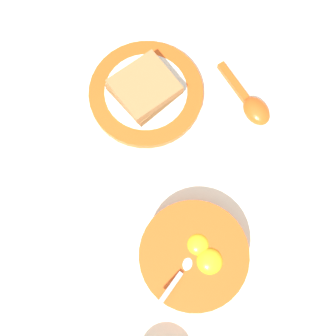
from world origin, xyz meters
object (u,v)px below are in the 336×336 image
(egg_bowl, at_px, (194,255))
(soup_spoon, at_px, (252,106))
(toast_sandwich, at_px, (145,87))
(toast_plate, at_px, (146,93))

(egg_bowl, height_order, soup_spoon, egg_bowl)
(toast_sandwich, bearing_deg, egg_bowl, 32.94)
(toast_sandwich, distance_m, soup_spoon, 0.19)
(toast_plate, bearing_deg, egg_bowl, 32.61)
(egg_bowl, bearing_deg, toast_plate, -147.39)
(egg_bowl, xyz_separation_m, toast_plate, (-0.25, -0.16, -0.02))
(egg_bowl, distance_m, toast_plate, 0.29)
(egg_bowl, xyz_separation_m, soup_spoon, (-0.28, 0.03, -0.02))
(soup_spoon, bearing_deg, toast_plate, -80.76)
(egg_bowl, relative_size, toast_sandwich, 1.23)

